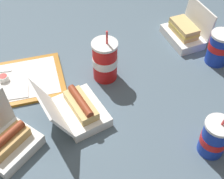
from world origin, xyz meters
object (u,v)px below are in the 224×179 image
ketchup_cup (4,78)px  clamshell_hotdog_corner (8,142)px  clamshell_hotdog_center (78,109)px  soda_cup_left (219,48)px  clamshell_sandwich_left (185,32)px  soda_cup_back (215,138)px  soda_cup_center (105,60)px  food_tray (17,82)px

ketchup_cup → clamshell_hotdog_corner: size_ratio=0.17×
clamshell_hotdog_center → soda_cup_left: bearing=8.7°
clamshell_hotdog_corner → clamshell_sandwich_left: bearing=22.0°
clamshell_sandwich_left → soda_cup_back: (-0.20, -0.56, 0.03)m
clamshell_hotdog_corner → soda_cup_center: (0.41, 0.23, 0.05)m
soda_cup_center → soda_cup_left: soda_cup_center is taller
clamshell_hotdog_center → soda_cup_left: 0.65m
food_tray → soda_cup_center: 0.37m
clamshell_sandwich_left → clamshell_hotdog_center: (-0.58, -0.28, -0.00)m
clamshell_hotdog_center → soda_cup_back: size_ratio=1.25×
soda_cup_center → soda_cup_left: 0.48m
ketchup_cup → clamshell_sandwich_left: size_ratio=0.19×
clamshell_sandwich_left → clamshell_hotdog_center: 0.64m
clamshell_hotdog_center → clamshell_hotdog_corner: clamshell_hotdog_corner is taller
clamshell_hotdog_corner → soda_cup_left: (0.89, 0.16, 0.03)m
food_tray → soda_cup_center: bearing=-13.5°
food_tray → clamshell_hotdog_center: bearing=-53.2°
clamshell_hotdog_center → clamshell_hotdog_corner: (-0.25, -0.06, 0.00)m
clamshell_sandwich_left → clamshell_hotdog_corner: (-0.83, -0.34, -0.00)m
clamshell_hotdog_corner → soda_cup_left: 0.90m
clamshell_hotdog_center → soda_cup_left: (0.64, 0.10, 0.04)m
clamshell_sandwich_left → soda_cup_left: soda_cup_left is taller
soda_cup_left → soda_cup_center: bearing=171.7°
clamshell_sandwich_left → clamshell_hotdog_center: bearing=-154.3°
clamshell_hotdog_center → soda_cup_back: 0.47m
ketchup_cup → soda_cup_center: soda_cup_center is taller
soda_cup_center → clamshell_hotdog_center: bearing=-133.5°
clamshell_hotdog_center → soda_cup_back: bearing=-36.8°
clamshell_hotdog_center → clamshell_hotdog_corner: 0.26m
clamshell_sandwich_left → soda_cup_center: 0.44m
clamshell_hotdog_center → soda_cup_back: (0.38, -0.28, 0.03)m
food_tray → ketchup_cup: size_ratio=9.65×
food_tray → clamshell_sandwich_left: clamshell_sandwich_left is taller
soda_cup_center → clamshell_sandwich_left: bearing=14.8°
clamshell_hotdog_corner → soda_cup_left: bearing=9.9°
ketchup_cup → clamshell_hotdog_corner: bearing=-92.9°
food_tray → clamshell_sandwich_left: size_ratio=1.86×
clamshell_sandwich_left → soda_cup_center: soda_cup_center is taller
clamshell_hotdog_corner → soda_cup_center: 0.47m
food_tray → clamshell_hotdog_corner: clamshell_hotdog_corner is taller
ketchup_cup → soda_cup_left: bearing=-11.0°
soda_cup_center → soda_cup_back: bearing=-64.2°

